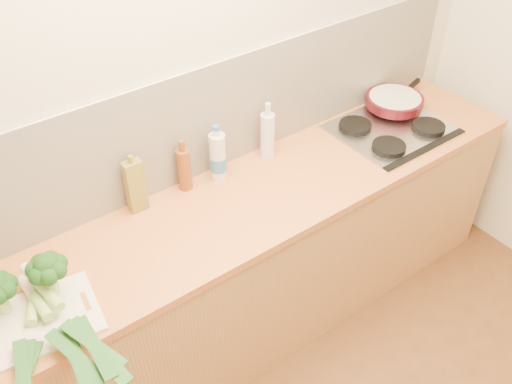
{
  "coord_description": "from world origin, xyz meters",
  "views": [
    {
      "loc": [
        -1.05,
        -0.4,
        2.56
      ],
      "look_at": [
        0.06,
        1.1,
        1.02
      ],
      "focal_mm": 40.0,
      "sensor_mm": 36.0,
      "label": 1
    }
  ],
  "objects": [
    {
      "name": "chopping_board",
      "position": [
        -0.92,
        1.09,
        0.91
      ],
      "size": [
        0.46,
        0.36,
        0.01
      ],
      "primitive_type": "cube",
      "rotation": [
        0.0,
        0.0,
        -0.14
      ],
      "color": "silver",
      "rests_on": "counter"
    },
    {
      "name": "room_shell",
      "position": [
        0.0,
        1.49,
        1.17
      ],
      "size": [
        3.5,
        3.5,
        3.5
      ],
      "color": "beige",
      "rests_on": "ground"
    },
    {
      "name": "amber_bottle",
      "position": [
        -0.09,
        1.44,
        1.01
      ],
      "size": [
        0.06,
        0.06,
        0.26
      ],
      "color": "brown",
      "rests_on": "counter"
    },
    {
      "name": "leek_front",
      "position": [
        -0.95,
        1.07,
        0.94
      ],
      "size": [
        0.33,
        0.62,
        0.04
      ],
      "rotation": [
        0.0,
        0.0,
        -0.45
      ],
      "color": "white",
      "rests_on": "chopping_board"
    },
    {
      "name": "oil_tin",
      "position": [
        -0.34,
        1.43,
        1.03
      ],
      "size": [
        0.08,
        0.05,
        0.28
      ],
      "color": "olive",
      "rests_on": "counter"
    },
    {
      "name": "leek_back",
      "position": [
        -0.84,
        1.05,
        0.97
      ],
      "size": [
        0.15,
        0.69,
        0.04
      ],
      "rotation": [
        0.0,
        0.0,
        0.13
      ],
      "color": "white",
      "rests_on": "chopping_board"
    },
    {
      "name": "water_bottle",
      "position": [
        0.07,
        1.41,
        1.01
      ],
      "size": [
        0.08,
        0.08,
        0.27
      ],
      "color": "silver",
      "rests_on": "counter"
    },
    {
      "name": "skillet",
      "position": [
        1.17,
        1.33,
        0.97
      ],
      "size": [
        0.45,
        0.31,
        0.05
      ],
      "rotation": [
        0.0,
        0.0,
        0.27
      ],
      "color": "#470B13",
      "rests_on": "gas_hob"
    },
    {
      "name": "leek_mid",
      "position": [
        -0.89,
        1.03,
        0.95
      ],
      "size": [
        0.11,
        0.64,
        0.04
      ],
      "rotation": [
        0.0,
        0.0,
        0.06
      ],
      "color": "white",
      "rests_on": "chopping_board"
    },
    {
      "name": "counter",
      "position": [
        0.0,
        1.2,
        0.45
      ],
      "size": [
        3.2,
        0.62,
        0.9
      ],
      "color": "#AE8648",
      "rests_on": "ground"
    },
    {
      "name": "glass_bottle",
      "position": [
        0.36,
        1.41,
        1.02
      ],
      "size": [
        0.07,
        0.07,
        0.29
      ],
      "color": "silver",
      "rests_on": "counter"
    },
    {
      "name": "broccoli_right",
      "position": [
        -0.82,
        1.18,
        1.04
      ],
      "size": [
        0.15,
        0.15,
        0.19
      ],
      "color": "#9EC372",
      "rests_on": "chopping_board"
    },
    {
      "name": "gas_hob",
      "position": [
        1.02,
        1.2,
        0.91
      ],
      "size": [
        0.58,
        0.5,
        0.04
      ],
      "color": "silver",
      "rests_on": "counter"
    }
  ]
}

